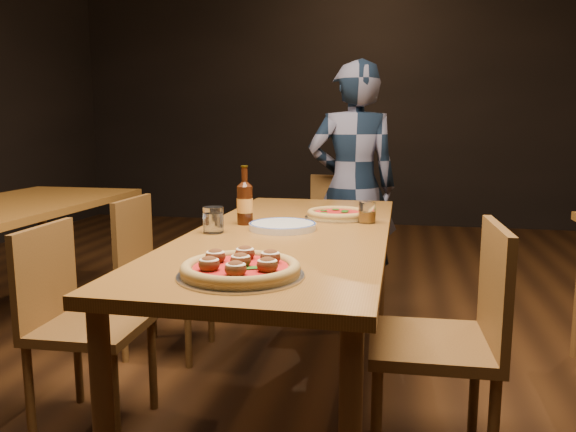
% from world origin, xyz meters
% --- Properties ---
extents(ground, '(9.00, 9.00, 0.00)m').
position_xyz_m(ground, '(0.00, 0.00, 0.00)').
color(ground, black).
extents(table_main, '(0.80, 2.00, 0.75)m').
position_xyz_m(table_main, '(0.00, 0.00, 0.68)').
color(table_main, brown).
rests_on(table_main, ground).
extents(chair_main_nw, '(0.41, 0.41, 0.84)m').
position_xyz_m(chair_main_nw, '(-0.71, -0.37, 0.42)').
color(chair_main_nw, '#553516').
rests_on(chair_main_nw, ground).
extents(chair_main_sw, '(0.40, 0.40, 0.85)m').
position_xyz_m(chair_main_sw, '(-0.72, 0.39, 0.43)').
color(chair_main_sw, '#553516').
rests_on(chair_main_sw, ground).
extents(chair_main_e, '(0.44, 0.44, 0.90)m').
position_xyz_m(chair_main_e, '(0.57, -0.36, 0.45)').
color(chair_main_e, '#553516').
rests_on(chair_main_e, ground).
extents(chair_end, '(0.43, 0.43, 0.89)m').
position_xyz_m(chair_end, '(0.05, 1.30, 0.45)').
color(chair_end, '#553516').
rests_on(chair_end, ground).
extents(pizza_meatball, '(0.37, 0.37, 0.07)m').
position_xyz_m(pizza_meatball, '(-0.00, -0.72, 0.78)').
color(pizza_meatball, '#B7B7BF').
rests_on(pizza_meatball, table_main).
extents(pizza_margherita, '(0.31, 0.31, 0.04)m').
position_xyz_m(pizza_margherita, '(0.16, 0.36, 0.77)').
color(pizza_margherita, '#B7B7BF').
rests_on(pizza_margherita, table_main).
extents(plate_stack, '(0.28, 0.28, 0.03)m').
position_xyz_m(plate_stack, '(-0.04, 0.02, 0.76)').
color(plate_stack, white).
rests_on(plate_stack, table_main).
extents(beer_bottle, '(0.07, 0.07, 0.25)m').
position_xyz_m(beer_bottle, '(-0.23, 0.11, 0.84)').
color(beer_bottle, black).
rests_on(beer_bottle, table_main).
extents(water_glass, '(0.08, 0.08, 0.11)m').
position_xyz_m(water_glass, '(-0.30, -0.10, 0.80)').
color(water_glass, white).
rests_on(water_glass, table_main).
extents(amber_glass, '(0.08, 0.08, 0.10)m').
position_xyz_m(amber_glass, '(0.30, 0.25, 0.80)').
color(amber_glass, '#9F5C12').
rests_on(amber_glass, table_main).
extents(diner, '(0.65, 0.50, 1.58)m').
position_xyz_m(diner, '(0.14, 1.33, 0.79)').
color(diner, black).
rests_on(diner, ground).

